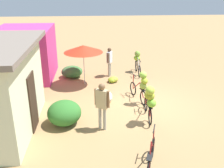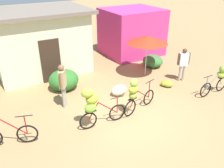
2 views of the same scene
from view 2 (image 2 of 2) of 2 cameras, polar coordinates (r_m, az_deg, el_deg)
name	(u,v)px [view 2 (image 2 of 2)]	position (r m, az deg, el deg)	size (l,w,h in m)	color
ground_plane	(130,117)	(8.57, 4.50, -7.89)	(60.00, 60.00, 0.00)	#9B774C
building_low	(40,41)	(12.26, -17.07, 9.99)	(4.75, 3.55, 3.05)	beige
shop_pink	(132,32)	(14.35, 4.76, 12.52)	(3.20, 2.80, 2.65)	#D7347E
hedge_bush_front_left	(64,80)	(10.37, -11.63, 0.99)	(1.28, 1.22, 0.88)	#2D6B28
hedge_bush_front_right	(153,61)	(12.74, 9.84, 5.54)	(1.04, 1.12, 0.63)	#366B33
market_umbrella	(147,39)	(11.13, 8.59, 10.66)	(1.90, 1.90, 1.99)	beige
bicycle_leftmost	(10,135)	(7.79, -23.61, -11.29)	(1.59, 0.58, 0.98)	black
bicycle_near_pile	(94,104)	(7.59, -4.51, -4.88)	(1.70, 0.47, 1.48)	black
bicycle_center_loaded	(136,94)	(8.37, 5.77, -2.36)	(1.67, 0.57, 1.43)	black
bicycle_by_shop	(219,77)	(10.72, 24.56, 1.50)	(1.64, 0.46, 1.22)	black
banana_pile_on_ground	(167,83)	(10.81, 13.15, 0.15)	(0.56, 0.62, 0.29)	olive
produce_sack	(119,90)	(9.79, 1.72, -1.49)	(0.70, 0.44, 0.44)	silver
person_vendor	(183,62)	(11.20, 16.93, 5.23)	(0.54, 0.34, 1.57)	gray
person_bystander	(63,81)	(8.81, -11.91, 0.61)	(0.38, 0.50, 1.72)	gray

